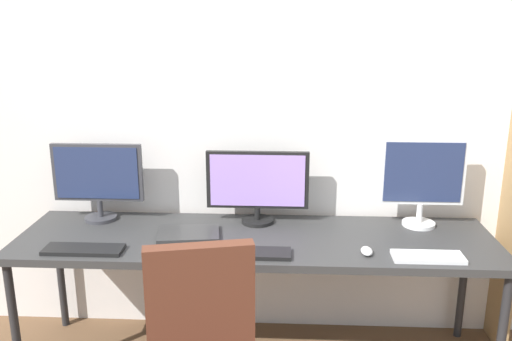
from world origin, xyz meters
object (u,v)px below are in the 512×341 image
keyboard_center (253,253)px  monitor_center (257,184)px  keyboard_right (428,257)px  monitor_right (422,178)px  monitor_left (98,178)px  keyboard_left (84,250)px  mouse_left_side (367,251)px  mouse_right_side (186,249)px  desk (256,245)px  laptop_closed (189,234)px

keyboard_center → monitor_center: bearing=90.0°
monitor_center → keyboard_right: bearing=-27.8°
monitor_right → monitor_left: bearing=180.0°
keyboard_left → keyboard_center: size_ratio=1.06×
mouse_left_side → mouse_right_side: size_ratio=1.00×
monitor_left → mouse_right_side: (0.57, -0.43, -0.23)m
monitor_left → keyboard_center: 1.03m
monitor_center → monitor_right: (0.90, -0.00, 0.05)m
keyboard_right → mouse_right_side: bearing=179.2°
desk → laptop_closed: 0.36m
desk → keyboard_left: keyboard_left is taller
keyboard_center → mouse_right_side: 0.33m
monitor_left → mouse_left_side: bearing=-15.5°
monitor_right → mouse_right_side: size_ratio=5.15×
desk → monitor_right: bearing=13.3°
monitor_center → monitor_right: monitor_right is taller
keyboard_left → keyboard_right: 1.68m
keyboard_right → laptop_closed: size_ratio=1.06×
monitor_center → keyboard_center: (0.00, -0.44, -0.22)m
laptop_closed → monitor_right: bearing=2.5°
keyboard_left → mouse_left_side: size_ratio=4.08×
keyboard_center → keyboard_right: 0.84m
monitor_left → keyboard_center: bearing=-26.2°
monitor_left → monitor_center: monitor_left is taller
monitor_right → laptop_closed: 1.30m
monitor_right → mouse_right_side: bearing=-160.9°
laptop_closed → mouse_right_side: bearing=-91.4°
keyboard_center → keyboard_right: size_ratio=1.09×
desk → mouse_right_side: size_ratio=26.24×
desk → keyboard_center: keyboard_center is taller
desk → monitor_center: monitor_center is taller
monitor_center → keyboard_right: (0.84, -0.44, -0.22)m
keyboard_right → mouse_left_side: bearing=172.2°
keyboard_center → mouse_left_side: size_ratio=3.84×
keyboard_right → mouse_left_side: 0.29m
monitor_right → keyboard_left: monitor_right is taller
desk → monitor_left: bearing=166.7°
monitor_left → keyboard_right: 1.81m
monitor_left → monitor_center: size_ratio=0.89×
monitor_right → keyboard_right: 0.52m
monitor_left → mouse_right_side: monitor_left is taller
monitor_center → mouse_left_side: size_ratio=5.92×
mouse_left_side → laptop_closed: size_ratio=0.30×
monitor_right → mouse_left_side: (-0.35, -0.40, -0.26)m
keyboard_left → keyboard_center: 0.84m
monitor_left → keyboard_right: (1.74, -0.44, -0.24)m
monitor_left → keyboard_center: monitor_left is taller
desk → monitor_center: bearing=90.0°
mouse_right_side → desk: bearing=32.8°
mouse_left_side → mouse_right_side: 0.89m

